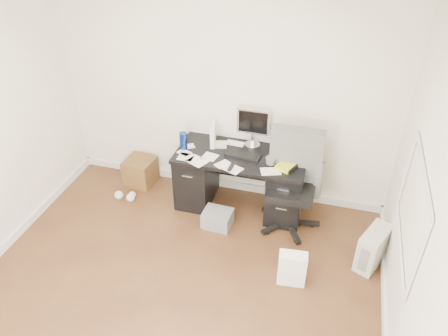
# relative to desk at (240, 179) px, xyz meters

# --- Properties ---
(ground) EXTENTS (4.00, 4.00, 0.00)m
(ground) POSITION_rel_desk_xyz_m (-0.30, -1.65, -0.40)
(ground) COLOR #472317
(ground) RESTS_ON ground
(room_shell) EXTENTS (4.02, 4.02, 2.71)m
(room_shell) POSITION_rel_desk_xyz_m (-0.27, -1.62, 1.26)
(room_shell) COLOR beige
(room_shell) RESTS_ON ground
(desk) EXTENTS (1.50, 0.70, 0.75)m
(desk) POSITION_rel_desk_xyz_m (0.00, 0.00, 0.00)
(desk) COLOR black
(desk) RESTS_ON ground
(loose_papers) EXTENTS (1.10, 0.60, 0.00)m
(loose_papers) POSITION_rel_desk_xyz_m (-0.20, -0.05, 0.35)
(loose_papers) COLOR silver
(loose_papers) RESTS_ON desk
(lcd_monitor) EXTENTS (0.38, 0.22, 0.48)m
(lcd_monitor) POSITION_rel_desk_xyz_m (0.08, 0.24, 0.59)
(lcd_monitor) COLOR silver
(lcd_monitor) RESTS_ON desk
(keyboard) EXTENTS (0.42, 0.18, 0.02)m
(keyboard) POSITION_rel_desk_xyz_m (0.03, -0.03, 0.36)
(keyboard) COLOR black
(keyboard) RESTS_ON desk
(computer_mouse) EXTENTS (0.08, 0.08, 0.07)m
(computer_mouse) POSITION_rel_desk_xyz_m (0.33, -0.06, 0.38)
(computer_mouse) COLOR silver
(computer_mouse) RESTS_ON desk
(travel_mug) EXTENTS (0.11, 0.11, 0.21)m
(travel_mug) POSITION_rel_desk_xyz_m (-0.68, -0.05, 0.45)
(travel_mug) COLOR #163799
(travel_mug) RESTS_ON desk
(white_binder) EXTENTS (0.15, 0.24, 0.26)m
(white_binder) POSITION_rel_desk_xyz_m (-0.37, 0.13, 0.48)
(white_binder) COLOR silver
(white_binder) RESTS_ON desk
(magazine_file) EXTENTS (0.19, 0.27, 0.29)m
(magazine_file) POSITION_rel_desk_xyz_m (0.57, 0.13, 0.49)
(magazine_file) COLOR #AC8153
(magazine_file) RESTS_ON desk
(pen_cup) EXTENTS (0.10, 0.10, 0.21)m
(pen_cup) POSITION_rel_desk_xyz_m (0.43, 0.10, 0.45)
(pen_cup) COLOR #553518
(pen_cup) RESTS_ON desk
(yellow_book) EXTENTS (0.26, 0.28, 0.04)m
(yellow_book) POSITION_rel_desk_xyz_m (0.55, -0.11, 0.37)
(yellow_book) COLOR yellow
(yellow_book) RESTS_ON desk
(paper_remote) EXTENTS (0.27, 0.24, 0.02)m
(paper_remote) POSITION_rel_desk_xyz_m (-0.03, -0.30, 0.36)
(paper_remote) COLOR silver
(paper_remote) RESTS_ON desk
(office_chair) EXTENTS (0.67, 0.67, 1.17)m
(office_chair) POSITION_rel_desk_xyz_m (0.63, -0.19, 0.19)
(office_chair) COLOR #4D4F4D
(office_chair) RESTS_ON ground
(pc_tower) EXTENTS (0.36, 0.48, 0.44)m
(pc_tower) POSITION_rel_desk_xyz_m (1.55, -0.56, -0.18)
(pc_tower) COLOR #AFA99E
(pc_tower) RESTS_ON ground
(shopping_bag) EXTENTS (0.29, 0.22, 0.37)m
(shopping_bag) POSITION_rel_desk_xyz_m (0.79, -1.03, -0.21)
(shopping_bag) COLOR white
(shopping_bag) RESTS_ON ground
(wicker_basket) EXTENTS (0.39, 0.39, 0.36)m
(wicker_basket) POSITION_rel_desk_xyz_m (-1.38, 0.12, -0.22)
(wicker_basket) COLOR #532F19
(wicker_basket) RESTS_ON ground
(desk_printer) EXTENTS (0.34, 0.29, 0.19)m
(desk_printer) POSITION_rel_desk_xyz_m (-0.16, -0.42, -0.30)
(desk_printer) COLOR slate
(desk_printer) RESTS_ON ground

